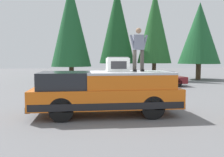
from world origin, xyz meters
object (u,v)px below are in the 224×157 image
(parked_car_maroon, at_px, (159,79))
(compressor_unit, at_px, (118,64))
(pickup_truck, at_px, (106,92))
(person_on_truck_bed, at_px, (138,48))

(parked_car_maroon, bearing_deg, compressor_unit, 152.96)
(pickup_truck, relative_size, parked_car_maroon, 1.35)
(pickup_truck, xyz_separation_m, parked_car_maroon, (8.98, -5.00, -0.29))
(person_on_truck_bed, bearing_deg, compressor_unit, 99.11)
(pickup_truck, height_order, compressor_unit, compressor_unit)
(pickup_truck, relative_size, person_on_truck_bed, 3.28)
(parked_car_maroon, bearing_deg, pickup_truck, 150.86)
(person_on_truck_bed, bearing_deg, pickup_truck, 98.55)
(person_on_truck_bed, height_order, parked_car_maroon, person_on_truck_bed)
(compressor_unit, bearing_deg, parked_car_maroon, -27.04)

